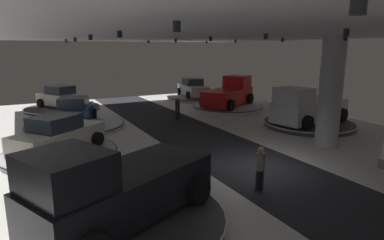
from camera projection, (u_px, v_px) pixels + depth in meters
The scene contains 19 objects.
ground at pixel (256, 167), 13.84m from camera, with size 24.00×44.00×0.06m.
ceiling_with_spotlights at pixel (262, 30), 12.63m from camera, with size 24.00×44.00×0.39m.
column_right at pixel (330, 93), 16.02m from camera, with size 1.11×1.11×5.50m.
display_platform_mid_left at pixel (60, 154), 15.01m from camera, with size 5.15×5.15×0.25m.
display_car_mid_left at pixel (58, 135), 14.80m from camera, with size 4.42×4.00×1.71m.
display_platform_mid_right at pixel (309, 124), 20.89m from camera, with size 5.68×5.68×0.27m.
pickup_truck_mid_right at pixel (307, 108), 20.48m from camera, with size 5.55×3.27×2.30m.
display_platform_deep_left at pixel (63, 108), 26.34m from camera, with size 5.82×5.82×0.23m.
display_car_deep_left at pixel (62, 98), 26.17m from camera, with size 3.71×4.53×1.71m.
display_platform_far_right at pixel (228, 107), 26.62m from camera, with size 5.68×5.68×0.30m.
pickup_truck_far_right at pixel (230, 94), 26.66m from camera, with size 5.64×4.55×2.30m.
display_platform_near_left at pixel (126, 220), 9.19m from camera, with size 5.68×5.68×0.28m.
pickup_truck_near_left at pixel (115, 189), 8.71m from camera, with size 5.69×4.28×2.30m.
display_platform_deep_right at pixel (193, 98), 31.52m from camera, with size 5.03×5.03×0.34m.
display_car_deep_right at pixel (193, 88), 31.35m from camera, with size 2.71×4.42×1.71m.
display_platform_far_left at pixel (76, 126), 20.38m from camera, with size 5.94×5.94×0.27m.
display_car_far_left at pixel (74, 112), 20.16m from camera, with size 3.19×4.55×1.71m.
visitor_walking_near at pixel (260, 166), 11.32m from camera, with size 0.32×0.32×1.59m.
visitor_walking_far at pixel (178, 107), 22.62m from camera, with size 0.32×0.32×1.59m.
Camera 1 is at (-8.49, -10.31, 4.90)m, focal length 30.64 mm.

